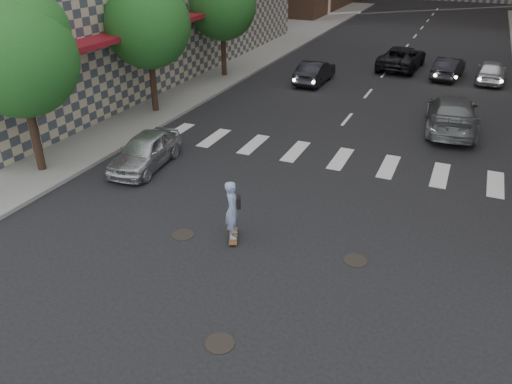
% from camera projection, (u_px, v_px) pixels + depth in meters
% --- Properties ---
extents(ground, '(160.00, 160.00, 0.00)m').
position_uv_depth(ground, '(222.00, 271.00, 13.99)').
color(ground, black).
rests_on(ground, ground).
extents(sidewalk_left, '(13.00, 80.00, 0.15)m').
position_uv_depth(sidewalk_left, '(168.00, 65.00, 35.35)').
color(sidewalk_left, gray).
rests_on(sidewalk_left, ground).
extents(tree_a, '(4.20, 4.20, 6.60)m').
position_uv_depth(tree_a, '(21.00, 53.00, 17.73)').
color(tree_a, '#382619').
rests_on(tree_a, sidewalk_left).
extents(tree_b, '(4.20, 4.20, 6.60)m').
position_uv_depth(tree_b, '(150.00, 20.00, 24.24)').
color(tree_b, '#382619').
rests_on(tree_b, sidewalk_left).
extents(tree_c, '(4.20, 4.20, 6.60)m').
position_uv_depth(tree_c, '(224.00, 2.00, 30.75)').
color(tree_c, '#382619').
rests_on(tree_c, sidewalk_left).
extents(manhole_a, '(0.70, 0.70, 0.02)m').
position_uv_depth(manhole_a, '(220.00, 343.00, 11.53)').
color(manhole_a, black).
rests_on(manhole_a, ground).
extents(manhole_b, '(0.70, 0.70, 0.02)m').
position_uv_depth(manhole_b, '(183.00, 235.00, 15.67)').
color(manhole_b, black).
rests_on(manhole_b, ground).
extents(manhole_c, '(0.70, 0.70, 0.02)m').
position_uv_depth(manhole_c, '(355.00, 260.00, 14.45)').
color(manhole_c, black).
rests_on(manhole_c, ground).
extents(skateboarder, '(0.69, 1.00, 1.97)m').
position_uv_depth(skateboarder, '(233.00, 210.00, 15.01)').
color(skateboarder, brown).
rests_on(skateboarder, ground).
extents(silver_sedan, '(2.01, 4.15, 1.37)m').
position_uv_depth(silver_sedan, '(145.00, 151.00, 19.95)').
color(silver_sedan, silver).
rests_on(silver_sedan, ground).
extents(traffic_car_a, '(1.56, 4.24, 1.39)m').
position_uv_depth(traffic_car_a, '(315.00, 72.00, 31.22)').
color(traffic_car_a, black).
rests_on(traffic_car_a, ground).
extents(traffic_car_b, '(2.77, 5.76, 1.62)m').
position_uv_depth(traffic_car_b, '(452.00, 114.00, 23.65)').
color(traffic_car_b, slate).
rests_on(traffic_car_b, ground).
extents(traffic_car_c, '(2.89, 5.61, 1.51)m').
position_uv_depth(traffic_car_c, '(402.00, 58.00, 34.52)').
color(traffic_car_c, black).
rests_on(traffic_car_c, ground).
extents(traffic_car_d, '(1.78, 4.18, 1.41)m').
position_uv_depth(traffic_car_d, '(491.00, 71.00, 31.40)').
color(traffic_car_d, silver).
rests_on(traffic_car_d, ground).
extents(traffic_car_e, '(1.93, 4.22, 1.34)m').
position_uv_depth(traffic_car_e, '(448.00, 68.00, 32.23)').
color(traffic_car_e, black).
rests_on(traffic_car_e, ground).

